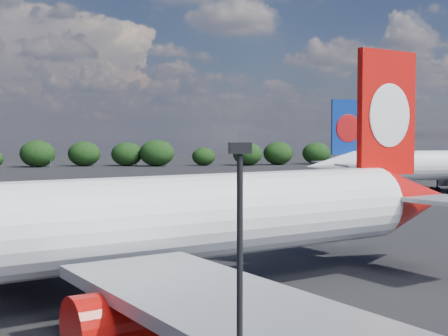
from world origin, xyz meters
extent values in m
plane|color=black|center=(0.00, 60.00, 0.00)|extent=(500.00, 500.00, 0.00)
cylinder|color=white|center=(9.59, 4.83, 5.28)|extent=(38.73, 21.29, 5.28)
cone|color=#BE0D09|center=(31.72, 14.80, 5.28)|extent=(9.86, 8.28, 5.28)
cube|color=#BE0D09|center=(28.83, 13.50, 12.03)|extent=(5.51, 2.87, 9.50)
ellipsoid|color=white|center=(28.96, 13.21, 11.84)|extent=(4.13, 2.01, 4.85)
ellipsoid|color=white|center=(28.70, 13.79, 11.84)|extent=(4.13, 2.01, 4.85)
cube|color=gray|center=(27.41, 19.23, 5.70)|extent=(6.93, 7.72, 0.32)
cube|color=gray|center=(13.31, -8.55, 3.59)|extent=(14.93, 22.06, 0.58)
cube|color=gray|center=(2.03, 16.47, 3.59)|extent=(14.93, 22.06, 0.58)
cylinder|color=#BE0D09|center=(9.21, -4.60, 2.22)|extent=(5.98, 4.77, 2.85)
cube|color=gray|center=(9.21, -4.60, 2.95)|extent=(2.25, 1.24, 1.27)
cylinder|color=#BE0D09|center=(2.27, 10.79, 2.22)|extent=(5.98, 4.77, 2.85)
cube|color=gray|center=(2.27, 10.79, 2.95)|extent=(2.25, 1.24, 1.27)
cylinder|color=black|center=(12.82, 2.81, 1.58)|extent=(0.39, 0.39, 2.64)
cylinder|color=black|center=(12.82, 2.81, 0.58)|extent=(1.25, 0.91, 1.16)
cylinder|color=black|center=(13.88, 3.29, 0.58)|extent=(1.25, 0.91, 1.16)
cylinder|color=black|center=(10.22, 8.58, 1.58)|extent=(0.39, 0.39, 2.64)
cylinder|color=black|center=(10.22, 8.58, 0.58)|extent=(1.25, 0.91, 1.16)
cylinder|color=black|center=(11.27, 9.06, 0.58)|extent=(1.25, 0.91, 1.16)
cone|color=white|center=(42.70, 68.49, 5.14)|extent=(8.43, 5.48, 5.14)
cube|color=navy|center=(45.78, 68.62, 11.71)|extent=(5.67, 0.75, 9.25)
ellipsoid|color=red|center=(45.79, 68.32, 11.53)|extent=(4.32, 0.39, 4.73)
ellipsoid|color=red|center=(45.76, 68.93, 11.53)|extent=(4.32, 0.39, 4.73)
cube|color=gray|center=(44.99, 62.93, 5.55)|extent=(4.88, 6.36, 0.31)
cube|color=gray|center=(44.51, 74.23, 5.55)|extent=(4.88, 6.36, 0.31)
cube|color=gray|center=(67.79, 82.94, 3.49)|extent=(7.55, 20.82, 0.57)
cylinder|color=black|center=(64.12, 72.50, 1.54)|extent=(0.30, 0.30, 2.57)
cylinder|color=black|center=(64.12, 72.50, 0.57)|extent=(1.15, 0.51, 1.13)
cylinder|color=black|center=(63.00, 72.45, 0.57)|extent=(1.15, 0.51, 1.13)
cube|color=black|center=(12.00, -16.47, 10.01)|extent=(0.55, 0.30, 0.28)
cube|color=#14651F|center=(-18.00, 176.00, 3.20)|extent=(6.00, 0.30, 2.60)
cylinder|color=gray|center=(-20.50, 176.00, 1.00)|extent=(0.20, 0.20, 2.00)
cylinder|color=gray|center=(-15.50, 176.00, 1.00)|extent=(0.20, 0.20, 2.00)
cube|color=yellow|center=(12.00, 182.00, 4.00)|extent=(5.00, 0.30, 3.00)
cylinder|color=gray|center=(12.00, 182.00, 1.25)|extent=(0.30, 0.30, 2.50)
ellipsoid|color=black|center=(-19.81, 177.78, 4.40)|extent=(11.44, 9.68, 8.80)
ellipsoid|color=black|center=(-5.25, 181.84, 4.16)|extent=(10.83, 9.16, 8.33)
ellipsoid|color=black|center=(8.90, 181.05, 4.03)|extent=(10.47, 8.86, 8.05)
ellipsoid|color=black|center=(18.85, 177.17, 4.47)|extent=(11.61, 9.82, 8.93)
ellipsoid|color=black|center=(34.92, 179.92, 3.11)|extent=(8.09, 6.84, 6.22)
ellipsoid|color=black|center=(49.88, 178.14, 3.94)|extent=(10.23, 8.66, 7.87)
ellipsoid|color=black|center=(61.49, 181.51, 4.05)|extent=(10.53, 8.91, 8.10)
ellipsoid|color=black|center=(76.09, 183.66, 3.93)|extent=(10.21, 8.64, 7.85)
ellipsoid|color=black|center=(91.73, 176.88, 3.65)|extent=(9.48, 8.02, 7.29)
ellipsoid|color=black|center=(102.57, 176.63, 3.90)|extent=(10.13, 8.57, 7.79)
camera|label=1|loc=(9.23, -31.77, 10.32)|focal=50.00mm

